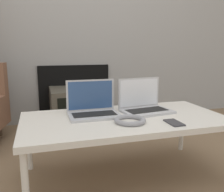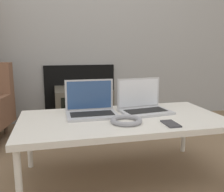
{
  "view_description": "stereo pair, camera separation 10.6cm",
  "coord_description": "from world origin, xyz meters",
  "views": [
    {
      "loc": [
        -0.53,
        -1.2,
        0.87
      ],
      "look_at": [
        0.0,
        0.59,
        0.51
      ],
      "focal_mm": 40.0,
      "sensor_mm": 36.0,
      "label": 1
    },
    {
      "loc": [
        -0.43,
        -1.23,
        0.87
      ],
      "look_at": [
        0.0,
        0.59,
        0.51
      ],
      "focal_mm": 40.0,
      "sensor_mm": 36.0,
      "label": 2
    }
  ],
  "objects": [
    {
      "name": "phone",
      "position": [
        0.24,
        0.08,
        0.43
      ],
      "size": [
        0.08,
        0.14,
        0.01
      ],
      "color": "#333338",
      "rests_on": "table"
    },
    {
      "name": "wall_back",
      "position": [
        -0.0,
        1.78,
        1.29
      ],
      "size": [
        7.0,
        0.08,
        2.6
      ],
      "color": "#999999",
      "rests_on": "ground_plane"
    },
    {
      "name": "table",
      "position": [
        0.0,
        0.29,
        0.39
      ],
      "size": [
        1.33,
        0.68,
        0.42
      ],
      "color": "silver",
      "rests_on": "ground_plane"
    },
    {
      "name": "tv",
      "position": [
        -0.12,
        1.47,
        0.22
      ],
      "size": [
        0.59,
        0.52,
        0.44
      ],
      "color": "#4C473D",
      "rests_on": "ground_plane"
    },
    {
      "name": "headphones",
      "position": [
        -0.01,
        0.17,
        0.44
      ],
      "size": [
        0.19,
        0.19,
        0.03
      ],
      "color": "gray",
      "rests_on": "table"
    },
    {
      "name": "laptop_left",
      "position": [
        -0.19,
        0.41,
        0.47
      ],
      "size": [
        0.34,
        0.24,
        0.23
      ],
      "rotation": [
        0.0,
        0.0,
        -0.0
      ],
      "color": "#B2B2B7",
      "rests_on": "table"
    },
    {
      "name": "laptop_right",
      "position": [
        0.18,
        0.41,
        0.47
      ],
      "size": [
        0.36,
        0.28,
        0.23
      ],
      "rotation": [
        0.0,
        0.0,
        0.13
      ],
      "color": "#B2B2B7",
      "rests_on": "table"
    }
  ]
}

